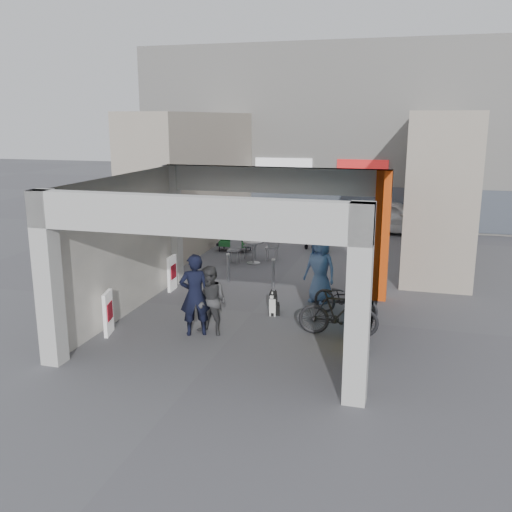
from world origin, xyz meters
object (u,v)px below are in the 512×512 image
(bicycle_rear, at_px, (338,313))
(man_back_turned, at_px, (211,301))
(bicycle_front, at_px, (346,299))
(border_collie, at_px, (274,304))
(produce_stand, at_px, (235,242))
(man_with_dog, at_px, (195,295))
(man_elderly, at_px, (320,269))
(white_van, at_px, (391,216))
(cafe_set, at_px, (252,252))
(man_crates, at_px, (311,226))

(bicycle_rear, bearing_deg, man_back_turned, 100.78)
(bicycle_front, relative_size, bicycle_rear, 0.98)
(border_collie, distance_m, man_back_turned, 2.03)
(border_collie, bearing_deg, produce_stand, 99.59)
(man_with_dog, xyz_separation_m, man_back_turned, (0.34, 0.11, -0.15))
(man_elderly, xyz_separation_m, white_van, (1.36, 10.16, -0.20))
(cafe_set, xyz_separation_m, man_crates, (1.59, 2.37, 0.57))
(bicycle_front, distance_m, white_van, 11.19)
(man_crates, xyz_separation_m, bicycle_front, (2.20, -7.19, -0.43))
(man_with_dog, xyz_separation_m, man_crates, (0.93, 9.30, -0.05))
(man_with_dog, height_order, man_crates, man_with_dog)
(produce_stand, distance_m, border_collie, 7.13)
(man_elderly, bearing_deg, man_crates, 123.02)
(bicycle_front, xyz_separation_m, bicycle_rear, (0.00, -1.32, 0.08))
(bicycle_front, height_order, bicycle_rear, bicycle_rear)
(cafe_set, height_order, man_elderly, man_elderly)
(bicycle_front, bearing_deg, produce_stand, 60.25)
(man_with_dog, distance_m, bicycle_rear, 3.26)
(produce_stand, distance_m, bicycle_front, 7.76)
(man_elderly, relative_size, bicycle_rear, 1.01)
(bicycle_front, bearing_deg, man_crates, 38.84)
(man_with_dog, bearing_deg, man_back_turned, 171.24)
(man_with_dog, relative_size, man_elderly, 1.04)
(white_van, bearing_deg, bicycle_front, -176.91)
(bicycle_rear, bearing_deg, produce_stand, 29.97)
(man_with_dog, xyz_separation_m, man_elderly, (2.32, 3.13, -0.03))
(border_collie, bearing_deg, man_with_dog, -144.21)
(man_crates, bearing_deg, cafe_set, 43.72)
(man_elderly, bearing_deg, produce_stand, 148.74)
(border_collie, bearing_deg, cafe_set, 95.58)
(man_crates, bearing_deg, man_back_turned, 73.86)
(produce_stand, distance_m, white_van, 7.41)
(cafe_set, distance_m, man_back_turned, 6.92)
(produce_stand, xyz_separation_m, man_back_turned, (2.03, -8.09, 0.47))
(man_crates, bearing_deg, white_van, -137.04)
(produce_stand, height_order, bicycle_front, bicycle_front)
(produce_stand, distance_m, bicycle_rear, 8.83)
(produce_stand, height_order, man_crates, man_crates)
(cafe_set, bearing_deg, produce_stand, 129.37)
(man_elderly, bearing_deg, white_van, 102.75)
(white_van, bearing_deg, man_elderly, 178.25)
(man_with_dog, bearing_deg, white_van, -131.33)
(man_with_dog, height_order, bicycle_rear, man_with_dog)
(man_elderly, height_order, bicycle_rear, man_elderly)
(cafe_set, xyz_separation_m, man_back_turned, (1.00, -6.83, 0.47))
(border_collie, bearing_deg, bicycle_front, -4.80)
(man_crates, height_order, bicycle_rear, man_crates)
(white_van, bearing_deg, man_with_dog, 170.41)
(border_collie, relative_size, man_back_turned, 0.43)
(man_with_dog, distance_m, man_back_turned, 0.39)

